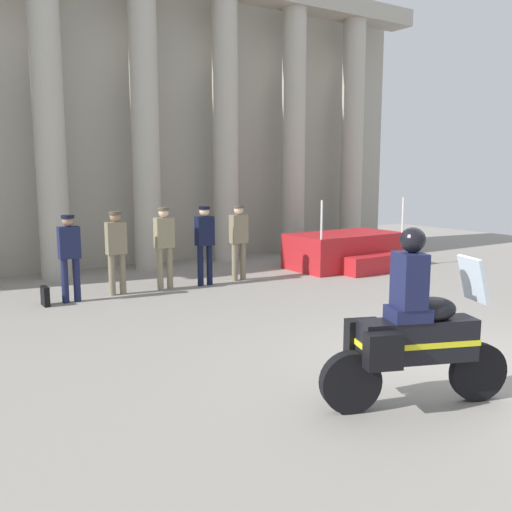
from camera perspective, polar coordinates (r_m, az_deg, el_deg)
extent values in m
plane|color=gray|center=(7.66, 20.64, -10.66)|extent=(28.00, 28.00, 0.00)
cube|color=#A49F91|center=(15.23, -12.58, 13.45)|extent=(17.67, 0.30, 7.57)
cylinder|color=#B2AD9E|center=(13.64, -20.23, 12.36)|extent=(0.68, 0.68, 6.93)
cylinder|color=#B2AD9E|center=(14.34, -11.17, 12.52)|extent=(0.68, 0.68, 6.93)
cylinder|color=#B2AD9E|center=(15.34, -3.12, 12.41)|extent=(0.68, 0.68, 6.93)
cylinder|color=#B2AD9E|center=(16.59, 3.82, 12.12)|extent=(0.68, 0.68, 6.93)
cylinder|color=#B2AD9E|center=(18.04, 9.70, 11.74)|extent=(0.68, 0.68, 6.93)
cube|color=#B21E23|center=(14.53, 8.90, 0.58)|extent=(2.85, 1.56, 0.88)
cube|color=#B21E23|center=(13.83, 11.74, -0.84)|extent=(1.57, 0.50, 0.44)
cylinder|color=silver|center=(13.03, 6.66, 3.64)|extent=(0.05, 0.05, 0.90)
cylinder|color=silver|center=(14.89, 14.65, 4.05)|extent=(0.05, 0.05, 0.90)
cylinder|color=#191E42|center=(11.10, -18.78, -2.41)|extent=(0.13, 0.13, 0.83)
cylinder|color=#191E42|center=(11.16, -17.69, -2.30)|extent=(0.13, 0.13, 0.83)
cube|color=#191E42|center=(11.02, -18.41, 1.30)|extent=(0.38, 0.23, 0.60)
sphere|color=#997056|center=(10.98, -18.51, 3.39)|extent=(0.21, 0.21, 0.21)
cylinder|color=black|center=(10.97, -18.53, 3.80)|extent=(0.24, 0.24, 0.06)
cylinder|color=#7A7056|center=(11.51, -14.38, -1.87)|extent=(0.13, 0.13, 0.82)
cylinder|color=#7A7056|center=(11.58, -13.36, -1.77)|extent=(0.13, 0.13, 0.82)
cube|color=#7A7056|center=(11.44, -14.00, 1.76)|extent=(0.38, 0.23, 0.63)
sphere|color=#997056|center=(11.39, -14.08, 3.87)|extent=(0.21, 0.21, 0.21)
cylinder|color=#494334|center=(11.39, -14.09, 4.26)|extent=(0.24, 0.24, 0.06)
cylinder|color=#847A5B|center=(11.81, -9.69, -1.31)|extent=(0.13, 0.13, 0.88)
cylinder|color=#847A5B|center=(11.90, -8.72, -1.21)|extent=(0.13, 0.13, 0.88)
cube|color=#847A5B|center=(11.75, -9.29, 2.34)|extent=(0.38, 0.23, 0.62)
sphere|color=beige|center=(11.72, -9.34, 4.36)|extent=(0.21, 0.21, 0.21)
cylinder|color=#4F4937|center=(11.71, -9.35, 4.75)|extent=(0.24, 0.24, 0.06)
cylinder|color=black|center=(12.12, -5.64, -0.99)|extent=(0.13, 0.13, 0.87)
cylinder|color=black|center=(12.22, -4.73, -0.90)|extent=(0.13, 0.13, 0.87)
cube|color=black|center=(12.07, -5.23, 2.54)|extent=(0.38, 0.23, 0.62)
sphere|color=beige|center=(12.03, -5.26, 4.50)|extent=(0.21, 0.21, 0.21)
cylinder|color=black|center=(12.02, -5.27, 4.88)|extent=(0.24, 0.24, 0.06)
cylinder|color=#7A7056|center=(12.63, -2.18, -0.62)|extent=(0.13, 0.13, 0.85)
cylinder|color=#7A7056|center=(12.74, -1.33, -0.53)|extent=(0.13, 0.13, 0.85)
cube|color=#7A7056|center=(12.59, -1.77, 2.76)|extent=(0.38, 0.23, 0.64)
sphere|color=beige|center=(12.55, -1.78, 4.68)|extent=(0.21, 0.21, 0.21)
cylinder|color=#494334|center=(12.55, -1.78, 5.04)|extent=(0.24, 0.24, 0.06)
cylinder|color=black|center=(6.61, 21.55, -10.86)|extent=(0.63, 0.33, 0.64)
cylinder|color=black|center=(5.97, 9.55, -12.49)|extent=(0.65, 0.36, 0.64)
cube|color=black|center=(6.13, 16.03, -8.19)|extent=(1.27, 0.75, 0.44)
ellipsoid|color=black|center=(6.12, 17.41, -5.18)|extent=(0.60, 0.49, 0.26)
cube|color=yellow|center=(6.14, 16.03, -8.37)|extent=(1.29, 0.77, 0.06)
cube|color=silver|center=(6.29, 21.12, -2.20)|extent=(0.29, 0.43, 0.47)
cube|color=black|center=(6.15, 10.73, -7.95)|extent=(0.40, 0.30, 0.36)
cube|color=black|center=(5.70, 12.75, -9.37)|extent=(0.40, 0.30, 0.36)
cube|color=#191E42|center=(6.00, 15.13, -5.64)|extent=(0.50, 0.46, 0.14)
cube|color=#191E42|center=(5.93, 15.26, -2.36)|extent=(0.37, 0.43, 0.56)
sphere|color=black|center=(5.87, 15.60, 1.58)|extent=(0.26, 0.26, 0.26)
cube|color=black|center=(11.03, -20.56, -3.83)|extent=(0.10, 0.32, 0.36)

